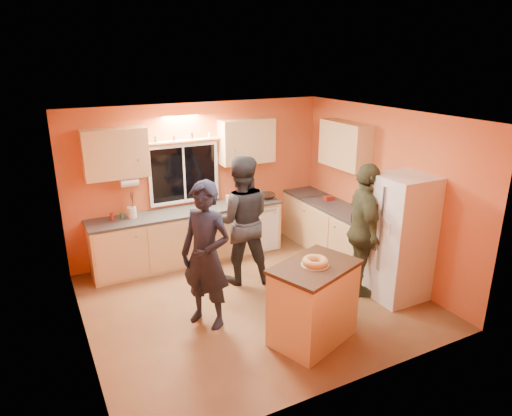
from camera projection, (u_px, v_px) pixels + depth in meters
ground at (254, 300)px, 6.51m from camera, size 4.50×4.50×0.00m
room_shell at (248, 183)px, 6.39m from camera, size 4.54×4.04×2.61m
back_counter at (210, 232)px, 7.80m from camera, size 4.23×0.62×0.90m
right_counter at (344, 236)px, 7.63m from camera, size 0.62×1.84×0.90m
refrigerator at (400, 238)px, 6.37m from camera, size 0.72×0.70×1.80m
island at (313, 302)px, 5.48m from camera, size 1.21×1.01×1.00m
bundt_pastry at (315, 262)px, 5.31m from camera, size 0.31×0.31×0.09m
person_left at (206, 256)px, 5.68m from camera, size 0.77×0.83×1.91m
person_center at (241, 220)px, 6.81m from camera, size 1.15×1.02×1.96m
person_right at (364, 231)px, 6.44m from camera, size 0.91×1.23×1.94m
mixing_bowl at (266, 196)px, 8.11m from camera, size 0.41×0.41×0.08m
utensil_crock at (132, 212)px, 7.14m from camera, size 0.14×0.14×0.17m
potted_plant at (364, 208)px, 7.16m from camera, size 0.31×0.29×0.29m
red_box at (328, 198)px, 8.01m from camera, size 0.16×0.12×0.07m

